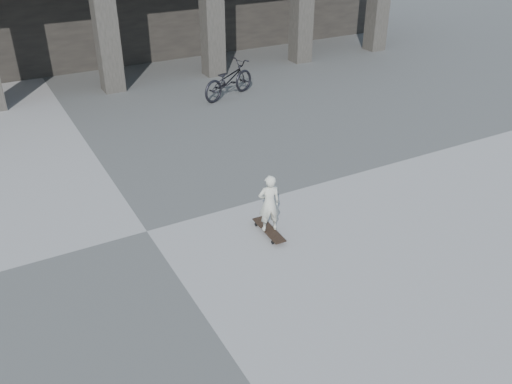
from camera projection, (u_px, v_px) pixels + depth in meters
ground at (147, 231)px, 10.24m from camera, size 90.00×90.00×0.00m
longboard at (269, 230)px, 10.13m from camera, size 0.26×0.97×0.10m
child at (269, 203)px, 9.85m from camera, size 0.46×0.35×1.13m
bicycle at (228, 80)px, 16.67m from camera, size 2.20×1.43×1.09m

